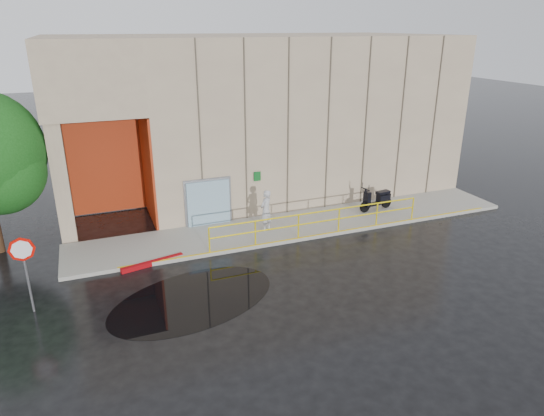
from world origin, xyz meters
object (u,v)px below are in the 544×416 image
(scooter, at_px, (377,194))
(person, at_px, (266,210))
(stop_sign, at_px, (23,259))
(red_curb, at_px, (153,263))

(scooter, bearing_deg, person, 176.03)
(stop_sign, bearing_deg, scooter, 35.30)
(scooter, relative_size, stop_sign, 0.73)
(person, xyz_separation_m, scooter, (5.77, 0.34, -0.08))
(person, relative_size, scooter, 0.96)
(stop_sign, relative_size, red_curb, 1.07)
(stop_sign, xyz_separation_m, red_curb, (3.96, 1.85, -1.78))
(red_curb, bearing_deg, stop_sign, -154.93)
(person, bearing_deg, red_curb, -21.52)
(scooter, bearing_deg, red_curb, -178.80)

